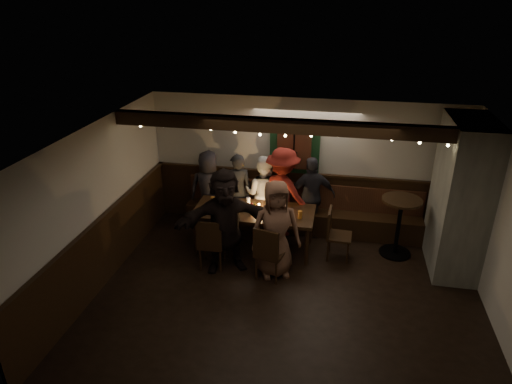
% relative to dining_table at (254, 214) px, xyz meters
% --- Properties ---
extents(room, '(6.02, 5.01, 2.62)m').
position_rel_dining_table_xyz_m(room, '(1.86, 0.02, 0.36)').
color(room, black).
rests_on(room, ground).
extents(dining_table, '(2.17, 0.93, 0.94)m').
position_rel_dining_table_xyz_m(dining_table, '(0.00, 0.00, 0.00)').
color(dining_table, '#311E0D').
rests_on(dining_table, ground).
extents(chair_near_left, '(0.45, 0.45, 0.95)m').
position_rel_dining_table_xyz_m(chair_near_left, '(-0.58, -0.82, -0.17)').
color(chair_near_left, '#311E0D').
rests_on(chair_near_left, ground).
extents(chair_near_right, '(0.53, 0.53, 0.97)m').
position_rel_dining_table_xyz_m(chair_near_right, '(0.43, -0.94, -0.16)').
color(chair_near_right, '#311E0D').
rests_on(chair_near_right, ground).
extents(chair_end, '(0.44, 0.44, 0.94)m').
position_rel_dining_table_xyz_m(chair_end, '(1.46, -0.04, -0.18)').
color(chair_end, '#311E0D').
rests_on(chair_end, ground).
extents(high_top, '(0.69, 0.69, 1.10)m').
position_rel_dining_table_xyz_m(high_top, '(2.57, 0.29, -0.02)').
color(high_top, black).
rests_on(high_top, ground).
extents(person_a, '(0.83, 0.61, 1.57)m').
position_rel_dining_table_xyz_m(person_a, '(-1.05, 0.74, 0.08)').
color(person_a, '#27262D').
rests_on(person_a, ground).
extents(person_b, '(0.66, 0.53, 1.56)m').
position_rel_dining_table_xyz_m(person_b, '(-0.47, 0.74, 0.07)').
color(person_b, '#27272A').
rests_on(person_b, ground).
extents(person_c, '(0.82, 0.67, 1.56)m').
position_rel_dining_table_xyz_m(person_c, '(0.04, 0.74, 0.07)').
color(person_c, white).
rests_on(person_c, ground).
extents(person_d, '(1.31, 1.06, 1.77)m').
position_rel_dining_table_xyz_m(person_d, '(0.43, 0.63, 0.17)').
color(person_d, maroon).
rests_on(person_d, ground).
extents(person_e, '(1.00, 0.64, 1.58)m').
position_rel_dining_table_xyz_m(person_e, '(0.97, 0.78, 0.08)').
color(person_e, '#28282F').
rests_on(person_e, ground).
extents(person_f, '(1.77, 1.12, 1.82)m').
position_rel_dining_table_xyz_m(person_f, '(-0.33, -0.73, 0.20)').
color(person_f, black).
rests_on(person_f, ground).
extents(person_g, '(0.96, 0.80, 1.69)m').
position_rel_dining_table_xyz_m(person_g, '(0.51, -0.73, 0.13)').
color(person_g, brown).
rests_on(person_g, ground).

